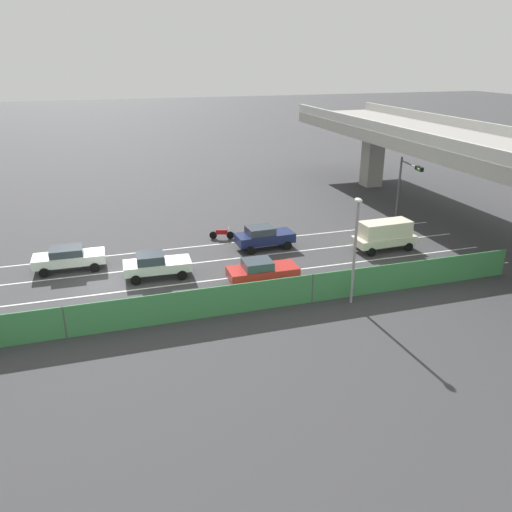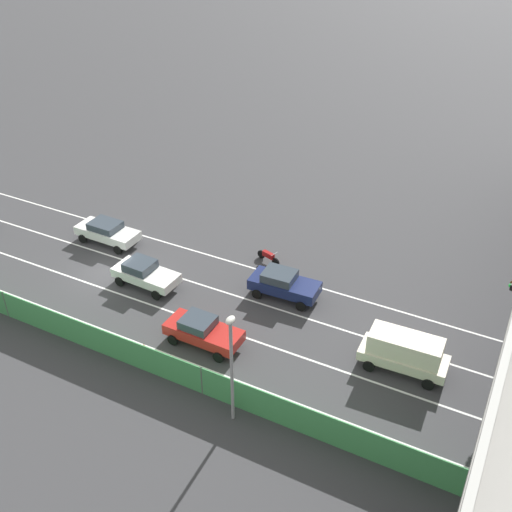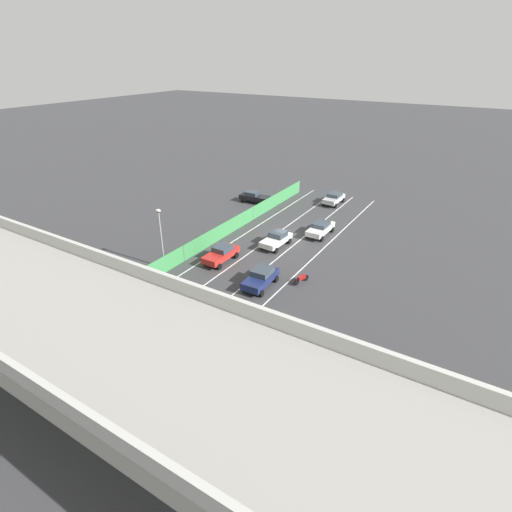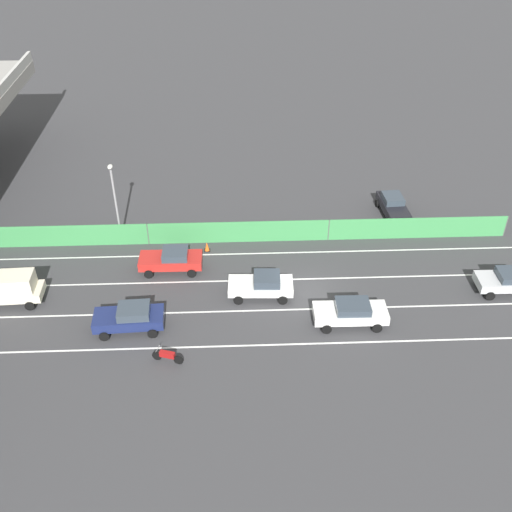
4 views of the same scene
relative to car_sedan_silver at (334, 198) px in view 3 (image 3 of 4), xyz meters
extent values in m
plane|color=#38383A|center=(0.22, 13.67, -0.89)|extent=(300.00, 300.00, 0.00)
cube|color=silver|center=(-4.61, 18.15, -0.89)|extent=(0.14, 44.96, 0.01)
cube|color=silver|center=(-1.39, 18.15, -0.89)|extent=(0.14, 44.96, 0.01)
cube|color=silver|center=(1.84, 18.15, -0.89)|extent=(0.14, 44.96, 0.01)
cube|color=silver|center=(5.06, 18.15, -0.89)|extent=(0.14, 44.96, 0.01)
cube|color=gray|center=(0.22, 42.63, 5.67)|extent=(57.21, 9.31, 1.13)
cube|color=#B2B2AD|center=(0.22, 38.16, 6.68)|extent=(57.21, 0.30, 0.90)
cube|color=#3D8E4C|center=(6.67, 18.15, 0.00)|extent=(0.06, 40.96, 1.79)
cylinder|color=#4C514C|center=(6.67, -2.33, 0.00)|extent=(0.10, 0.10, 1.79)
cylinder|color=#4C514C|center=(6.67, 11.32, 0.00)|extent=(0.10, 0.10, 1.79)
cylinder|color=#4C514C|center=(6.67, 24.98, 0.00)|extent=(0.10, 0.10, 1.79)
cylinder|color=#4C514C|center=(6.67, 38.63, 0.00)|extent=(0.10, 0.10, 1.79)
cube|color=#B7BABC|center=(0.00, 0.06, -0.11)|extent=(1.91, 4.29, 0.61)
cube|color=#333D47|center=(0.00, -0.18, 0.44)|extent=(1.66, 2.07, 0.48)
cylinder|color=black|center=(-0.90, 1.52, -0.57)|extent=(0.23, 0.64, 0.64)
cylinder|color=black|center=(0.95, 1.49, -0.57)|extent=(0.23, 0.64, 0.64)
cylinder|color=black|center=(-0.94, -1.38, -0.57)|extent=(0.23, 0.64, 0.64)
cylinder|color=black|center=(0.90, -1.41, -0.57)|extent=(0.23, 0.64, 0.64)
cube|color=beige|center=(0.16, 33.55, -0.12)|extent=(1.99, 4.72, 0.58)
cube|color=beige|center=(0.16, 33.55, 0.74)|extent=(1.74, 3.87, 1.13)
cylinder|color=black|center=(-0.80, 35.09, -0.57)|extent=(0.25, 0.65, 0.64)
cylinder|color=black|center=(1.01, 35.16, -0.57)|extent=(0.25, 0.65, 0.64)
cylinder|color=black|center=(-0.68, 31.93, -0.57)|extent=(0.25, 0.65, 0.64)
cylinder|color=black|center=(1.13, 32.01, -0.57)|extent=(0.25, 0.65, 0.64)
cube|color=navy|center=(-2.78, 25.17, -0.07)|extent=(2.03, 4.41, 0.68)
cube|color=#333D47|center=(-2.77, 24.80, 0.55)|extent=(1.70, 2.04, 0.55)
cylinder|color=black|center=(-3.77, 26.60, -0.57)|extent=(0.25, 0.65, 0.64)
cylinder|color=black|center=(-1.93, 26.68, -0.57)|extent=(0.25, 0.65, 0.64)
cylinder|color=black|center=(-3.63, 23.65, -0.57)|extent=(0.25, 0.65, 0.64)
cylinder|color=black|center=(-1.80, 23.74, -0.57)|extent=(0.25, 0.65, 0.64)
cube|color=silver|center=(0.22, 16.81, -0.12)|extent=(2.02, 4.39, 0.59)
cube|color=#333D47|center=(0.20, 16.38, 0.46)|extent=(1.70, 1.80, 0.57)
cylinder|color=black|center=(-0.65, 18.31, -0.57)|extent=(0.25, 0.65, 0.64)
cylinder|color=black|center=(1.20, 18.24, -0.57)|extent=(0.25, 0.65, 0.64)
cylinder|color=black|center=(-0.77, 15.37, -0.57)|extent=(0.25, 0.65, 0.64)
cylinder|color=black|center=(1.08, 15.30, -0.57)|extent=(0.25, 0.65, 0.64)
cube|color=red|center=(3.32, 23.02, -0.09)|extent=(1.86, 4.44, 0.64)
cube|color=#333D47|center=(3.32, 22.67, 0.49)|extent=(1.61, 1.79, 0.52)
cylinder|color=black|center=(2.43, 24.53, -0.57)|extent=(0.23, 0.64, 0.64)
cylinder|color=black|center=(4.25, 24.51, -0.57)|extent=(0.23, 0.64, 0.64)
cylinder|color=black|center=(2.40, 21.53, -0.57)|extent=(0.23, 0.64, 0.64)
cylinder|color=black|center=(4.21, 21.51, -0.57)|extent=(0.23, 0.64, 0.64)
cube|color=white|center=(-2.78, 11.27, -0.11)|extent=(1.88, 4.67, 0.61)
cube|color=#333D47|center=(-2.79, 11.15, 0.45)|extent=(1.63, 2.14, 0.49)
cylinder|color=black|center=(-3.68, 12.87, -0.57)|extent=(0.23, 0.64, 0.64)
cylinder|color=black|center=(-1.85, 12.85, -0.57)|extent=(0.23, 0.64, 0.64)
cylinder|color=black|center=(-3.72, 9.70, -0.57)|extent=(0.23, 0.64, 0.64)
cylinder|color=black|center=(-1.89, 9.68, -0.57)|extent=(0.23, 0.64, 0.64)
cylinder|color=black|center=(-5.56, 23.21, -0.59)|extent=(0.27, 0.60, 0.60)
cylinder|color=black|center=(-5.96, 21.92, -0.59)|extent=(0.27, 0.60, 0.60)
cube|color=maroon|center=(-5.76, 22.56, -0.31)|extent=(0.54, 0.96, 0.36)
cylinder|color=#B2B2B2|center=(-5.59, 23.10, 0.03)|extent=(0.58, 0.20, 0.03)
cube|color=black|center=(9.99, 5.60, -0.09)|extent=(4.40, 1.98, 0.65)
cube|color=#333D47|center=(10.36, 5.62, 0.49)|extent=(1.90, 1.62, 0.50)
cylinder|color=black|center=(8.58, 4.65, -0.57)|extent=(0.65, 0.26, 0.64)
cylinder|color=black|center=(8.48, 6.36, -0.57)|extent=(0.65, 0.26, 0.64)
cylinder|color=black|center=(11.51, 4.83, -0.57)|extent=(0.65, 0.26, 0.64)
cylinder|color=black|center=(11.40, 6.55, -0.57)|extent=(0.65, 0.26, 0.64)
cylinder|color=#47474C|center=(-5.91, 38.34, 1.90)|extent=(0.18, 0.18, 5.58)
cylinder|color=#47474C|center=(-4.09, 38.07, 4.39)|extent=(3.66, 0.65, 0.12)
cube|color=black|center=(-2.63, 37.85, 4.39)|extent=(0.99, 0.42, 0.32)
sphere|color=#390706|center=(-2.95, 37.74, 4.39)|extent=(0.20, 0.20, 0.20)
sphere|color=#3B2806|center=(-2.65, 37.70, 4.39)|extent=(0.20, 0.20, 0.20)
sphere|color=green|center=(-2.35, 37.65, 4.39)|extent=(0.20, 0.20, 0.20)
cylinder|color=gray|center=(7.38, 27.17, 2.11)|extent=(0.16, 0.16, 6.01)
ellipsoid|color=silver|center=(7.38, 27.17, 5.30)|extent=(0.60, 0.36, 0.28)
cone|color=orange|center=(5.60, 20.55, -0.52)|extent=(0.36, 0.36, 0.74)
cube|color=black|center=(5.60, 20.55, -0.88)|extent=(0.47, 0.47, 0.03)
camera|label=1|loc=(31.39, 13.83, 12.68)|focal=35.75mm
camera|label=2|loc=(25.13, 37.66, 22.22)|focal=42.65mm
camera|label=3|loc=(-19.20, 52.65, 18.68)|focal=28.03mm
camera|label=4|loc=(-30.94, 18.37, 24.72)|focal=41.80mm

